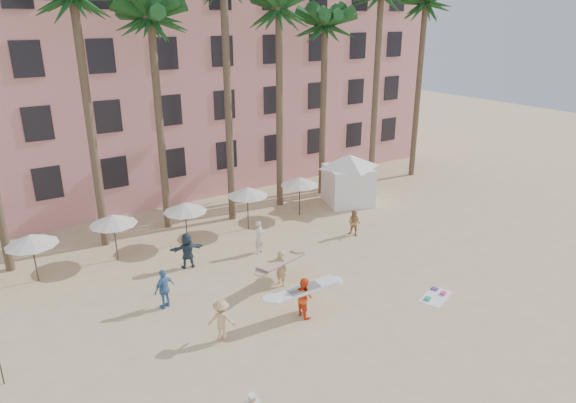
# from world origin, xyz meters

# --- Properties ---
(ground) EXTENTS (120.00, 120.00, 0.00)m
(ground) POSITION_xyz_m (0.00, 0.00, 0.00)
(ground) COLOR #D1B789
(ground) RESTS_ON ground
(pink_hotel) EXTENTS (35.00, 14.00, 16.00)m
(pink_hotel) POSITION_xyz_m (7.00, 26.00, 8.00)
(pink_hotel) COLOR #DC8687
(pink_hotel) RESTS_ON ground
(palm_row) EXTENTS (44.40, 5.40, 16.30)m
(palm_row) POSITION_xyz_m (0.51, 15.00, 12.97)
(palm_row) COLOR brown
(palm_row) RESTS_ON ground
(umbrella_row) EXTENTS (22.50, 2.70, 2.73)m
(umbrella_row) POSITION_xyz_m (-3.00, 12.50, 2.33)
(umbrella_row) COLOR #332B23
(umbrella_row) RESTS_ON ground
(cabana) EXTENTS (5.72, 5.72, 3.50)m
(cabana) POSITION_xyz_m (11.20, 12.68, 2.07)
(cabana) COLOR white
(cabana) RESTS_ON ground
(beach_towel) EXTENTS (2.03, 1.54, 0.14)m
(beach_towel) POSITION_xyz_m (6.35, 0.41, 0.03)
(beach_towel) COLOR white
(beach_towel) RESTS_ON ground
(carrier_yellow) EXTENTS (3.05, 1.74, 1.85)m
(carrier_yellow) POSITION_xyz_m (0.90, 5.38, 1.03)
(carrier_yellow) COLOR tan
(carrier_yellow) RESTS_ON ground
(carrier_white) EXTENTS (3.23, 0.99, 1.83)m
(carrier_white) POSITION_xyz_m (0.23, 2.52, 0.98)
(carrier_white) COLOR #FF491A
(carrier_white) RESTS_ON ground
(beachgoers) EXTENTS (13.43, 7.81, 1.92)m
(beachgoers) POSITION_xyz_m (-1.17, 7.20, 0.92)
(beachgoers) COLOR beige
(beachgoers) RESTS_ON ground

